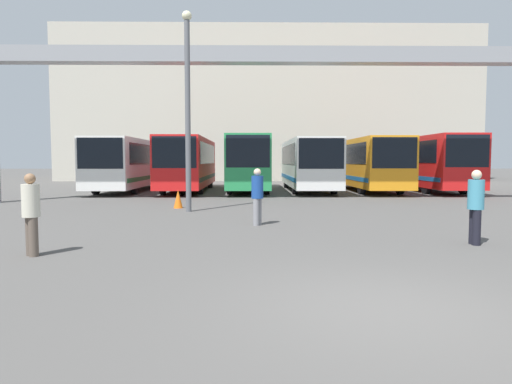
{
  "coord_description": "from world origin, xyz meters",
  "views": [
    {
      "loc": [
        -1.78,
        -5.65,
        1.91
      ],
      "look_at": [
        -1.46,
        17.53,
        0.3
      ],
      "focal_mm": 32.0,
      "sensor_mm": 36.0,
      "label": 1
    }
  ],
  "objects_px": {
    "bus_slot_0": "(130,162)",
    "pedestrian_near_right": "(31,212)",
    "bus_slot_4": "(367,161)",
    "bus_slot_5": "(424,160)",
    "pedestrian_mid_left": "(476,205)",
    "lamp_post": "(188,103)",
    "traffic_cone": "(178,199)",
    "pedestrian_near_left": "(257,195)",
    "bus_slot_2": "(248,161)",
    "bus_slot_1": "(189,161)",
    "bus_slot_3": "(308,162)"
  },
  "relations": [
    {
      "from": "bus_slot_0",
      "to": "pedestrian_near_right",
      "type": "distance_m",
      "value": 20.06
    },
    {
      "from": "bus_slot_4",
      "to": "bus_slot_5",
      "type": "relative_size",
      "value": 0.91
    },
    {
      "from": "pedestrian_mid_left",
      "to": "lamp_post",
      "type": "relative_size",
      "value": 0.23
    },
    {
      "from": "bus_slot_4",
      "to": "bus_slot_5",
      "type": "height_order",
      "value": "bus_slot_5"
    },
    {
      "from": "pedestrian_near_right",
      "to": "traffic_cone",
      "type": "bearing_deg",
      "value": 124.48
    },
    {
      "from": "pedestrian_near_left",
      "to": "traffic_cone",
      "type": "bearing_deg",
      "value": -119.62
    },
    {
      "from": "bus_slot_0",
      "to": "pedestrian_near_left",
      "type": "distance_m",
      "value": 17.39
    },
    {
      "from": "bus_slot_0",
      "to": "lamp_post",
      "type": "height_order",
      "value": "lamp_post"
    },
    {
      "from": "pedestrian_near_right",
      "to": "traffic_cone",
      "type": "height_order",
      "value": "pedestrian_near_right"
    },
    {
      "from": "bus_slot_4",
      "to": "bus_slot_5",
      "type": "xyz_separation_m",
      "value": [
        3.74,
        0.53,
        0.07
      ]
    },
    {
      "from": "bus_slot_2",
      "to": "pedestrian_near_left",
      "type": "height_order",
      "value": "bus_slot_2"
    },
    {
      "from": "bus_slot_2",
      "to": "bus_slot_0",
      "type": "bearing_deg",
      "value": 178.65
    },
    {
      "from": "bus_slot_5",
      "to": "bus_slot_0",
      "type": "bearing_deg",
      "value": -179.44
    },
    {
      "from": "lamp_post",
      "to": "bus_slot_1",
      "type": "bearing_deg",
      "value": 97.52
    },
    {
      "from": "bus_slot_1",
      "to": "pedestrian_mid_left",
      "type": "xyz_separation_m",
      "value": [
        8.94,
        -18.51,
        -0.96
      ]
    },
    {
      "from": "bus_slot_2",
      "to": "pedestrian_mid_left",
      "type": "relative_size",
      "value": 6.52
    },
    {
      "from": "bus_slot_0",
      "to": "bus_slot_4",
      "type": "distance_m",
      "value": 14.95
    },
    {
      "from": "bus_slot_1",
      "to": "bus_slot_5",
      "type": "height_order",
      "value": "bus_slot_5"
    },
    {
      "from": "bus_slot_1",
      "to": "lamp_post",
      "type": "distance_m",
      "value": 11.99
    },
    {
      "from": "pedestrian_near_right",
      "to": "lamp_post",
      "type": "xyz_separation_m",
      "value": [
        2.07,
        7.91,
        3.15
      ]
    },
    {
      "from": "bus_slot_0",
      "to": "pedestrian_mid_left",
      "type": "height_order",
      "value": "bus_slot_0"
    },
    {
      "from": "bus_slot_5",
      "to": "traffic_cone",
      "type": "relative_size",
      "value": 16.19
    },
    {
      "from": "bus_slot_2",
      "to": "pedestrian_near_right",
      "type": "bearing_deg",
      "value": -102.28
    },
    {
      "from": "bus_slot_3",
      "to": "bus_slot_4",
      "type": "xyz_separation_m",
      "value": [
        3.74,
        -0.17,
        0.03
      ]
    },
    {
      "from": "bus_slot_0",
      "to": "bus_slot_3",
      "type": "height_order",
      "value": "bus_slot_0"
    },
    {
      "from": "bus_slot_3",
      "to": "pedestrian_near_left",
      "type": "distance_m",
      "value": 15.75
    },
    {
      "from": "bus_slot_4",
      "to": "bus_slot_1",
      "type": "bearing_deg",
      "value": 179.15
    },
    {
      "from": "bus_slot_0",
      "to": "bus_slot_1",
      "type": "distance_m",
      "value": 3.74
    },
    {
      "from": "pedestrian_near_right",
      "to": "traffic_cone",
      "type": "xyz_separation_m",
      "value": [
        1.49,
        9.14,
        -0.51
      ]
    },
    {
      "from": "bus_slot_4",
      "to": "pedestrian_mid_left",
      "type": "xyz_separation_m",
      "value": [
        -2.28,
        -18.34,
        -0.94
      ]
    },
    {
      "from": "bus_slot_0",
      "to": "traffic_cone",
      "type": "distance_m",
      "value": 11.73
    },
    {
      "from": "bus_slot_2",
      "to": "traffic_cone",
      "type": "height_order",
      "value": "bus_slot_2"
    },
    {
      "from": "bus_slot_1",
      "to": "pedestrian_near_right",
      "type": "relative_size",
      "value": 6.68
    },
    {
      "from": "bus_slot_3",
      "to": "bus_slot_2",
      "type": "bearing_deg",
      "value": 179.94
    },
    {
      "from": "bus_slot_0",
      "to": "pedestrian_near_left",
      "type": "relative_size",
      "value": 6.81
    },
    {
      "from": "bus_slot_5",
      "to": "pedestrian_near_left",
      "type": "bearing_deg",
      "value": -124.76
    },
    {
      "from": "lamp_post",
      "to": "bus_slot_3",
      "type": "bearing_deg",
      "value": 63.11
    },
    {
      "from": "bus_slot_0",
      "to": "bus_slot_2",
      "type": "bearing_deg",
      "value": -1.35
    },
    {
      "from": "bus_slot_4",
      "to": "bus_slot_5",
      "type": "bearing_deg",
      "value": 8.04
    },
    {
      "from": "bus_slot_4",
      "to": "traffic_cone",
      "type": "distance_m",
      "value": 14.61
    },
    {
      "from": "bus_slot_5",
      "to": "pedestrian_mid_left",
      "type": "distance_m",
      "value": 19.83
    },
    {
      "from": "bus_slot_0",
      "to": "bus_slot_1",
      "type": "xyz_separation_m",
      "value": [
        3.74,
        -0.18,
        0.04
      ]
    },
    {
      "from": "bus_slot_2",
      "to": "bus_slot_3",
      "type": "distance_m",
      "value": 3.74
    },
    {
      "from": "bus_slot_2",
      "to": "lamp_post",
      "type": "xyz_separation_m",
      "value": [
        -2.19,
        -11.7,
        2.12
      ]
    },
    {
      "from": "bus_slot_0",
      "to": "pedestrian_near_left",
      "type": "bearing_deg",
      "value": -63.36
    },
    {
      "from": "bus_slot_4",
      "to": "bus_slot_5",
      "type": "distance_m",
      "value": 3.78
    },
    {
      "from": "bus_slot_5",
      "to": "pedestrian_near_left",
      "type": "relative_size",
      "value": 7.03
    },
    {
      "from": "bus_slot_3",
      "to": "traffic_cone",
      "type": "distance_m",
      "value": 12.42
    },
    {
      "from": "bus_slot_3",
      "to": "bus_slot_0",
      "type": "bearing_deg",
      "value": 179.08
    },
    {
      "from": "bus_slot_0",
      "to": "lamp_post",
      "type": "relative_size",
      "value": 1.56
    }
  ]
}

